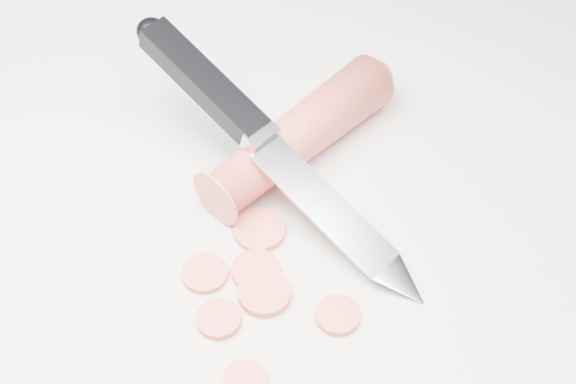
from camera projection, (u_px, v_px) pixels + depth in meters
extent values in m
plane|color=silver|center=(265.00, 251.00, 0.58)|extent=(2.40, 2.40, 0.00)
cylinder|color=#CD4334|center=(299.00, 135.00, 0.62)|extent=(0.17, 0.13, 0.04)
cylinder|color=#F05C49|center=(256.00, 271.00, 0.56)|extent=(0.04, 0.04, 0.01)
cylinder|color=#F05C49|center=(219.00, 319.00, 0.54)|extent=(0.03, 0.03, 0.01)
cylinder|color=#F05C49|center=(205.00, 273.00, 0.56)|extent=(0.03, 0.03, 0.01)
cylinder|color=#F05C49|center=(264.00, 293.00, 0.55)|extent=(0.04, 0.04, 0.01)
cylinder|color=#F05C49|center=(338.00, 315.00, 0.54)|extent=(0.03, 0.03, 0.01)
cylinder|color=#F05C49|center=(259.00, 230.00, 0.59)|extent=(0.04, 0.04, 0.01)
cylinder|color=#F05C49|center=(245.00, 382.00, 0.51)|extent=(0.03, 0.03, 0.01)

